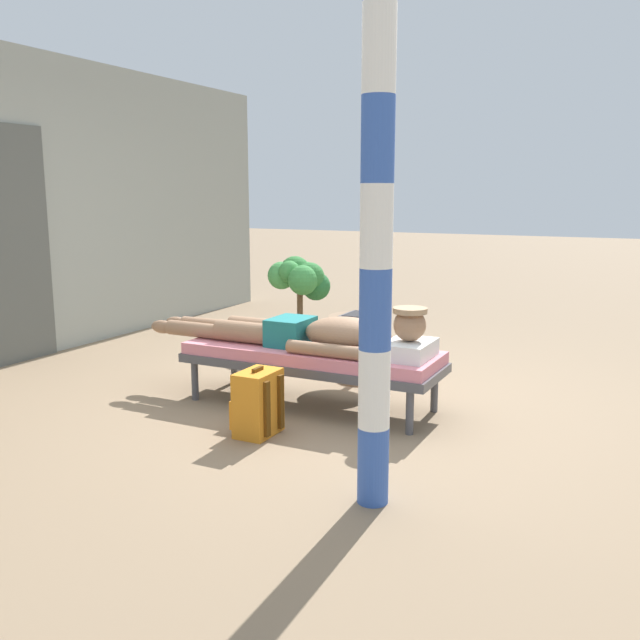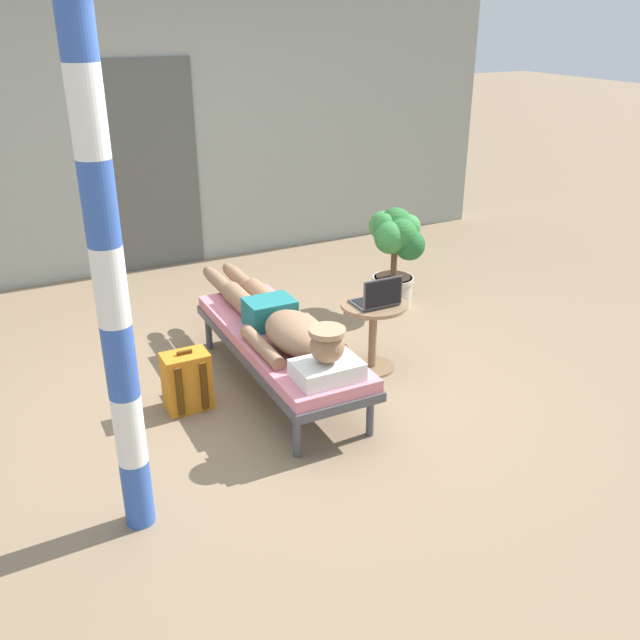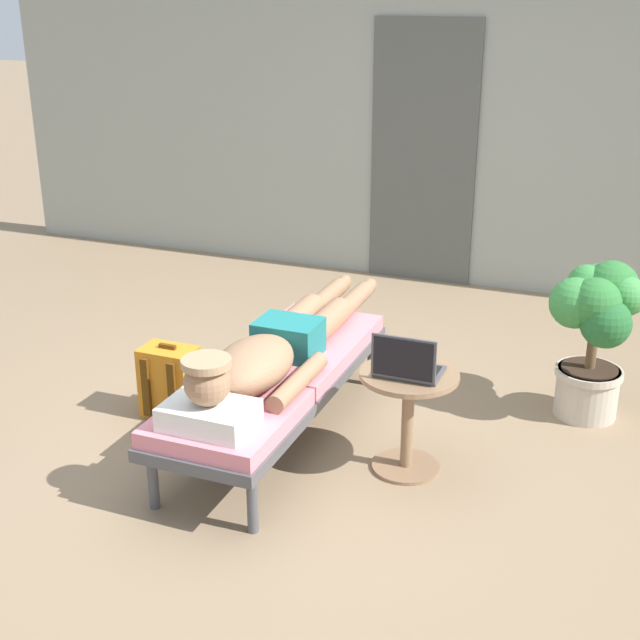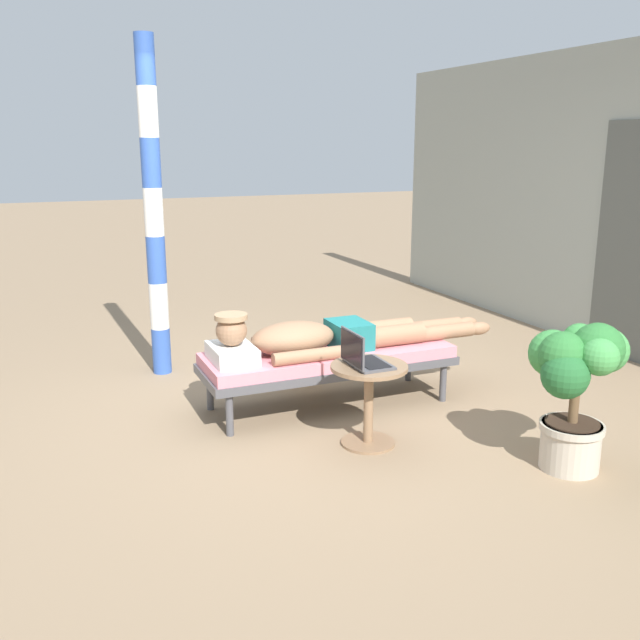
{
  "view_description": "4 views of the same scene",
  "coord_description": "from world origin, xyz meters",
  "px_view_note": "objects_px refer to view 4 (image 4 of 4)",
  "views": [
    {
      "loc": [
        -4.26,
        -2.05,
        1.47
      ],
      "look_at": [
        -0.15,
        -0.0,
        0.62
      ],
      "focal_mm": 38.77,
      "sensor_mm": 36.0,
      "label": 1
    },
    {
      "loc": [
        -1.84,
        -3.91,
        2.46
      ],
      "look_at": [
        0.08,
        -0.13,
        0.56
      ],
      "focal_mm": 39.23,
      "sensor_mm": 36.0,
      "label": 2
    },
    {
      "loc": [
        1.59,
        -3.59,
        2.24
      ],
      "look_at": [
        0.07,
        0.19,
        0.66
      ],
      "focal_mm": 48.24,
      "sensor_mm": 36.0,
      "label": 3
    },
    {
      "loc": [
        4.29,
        -1.87,
        1.86
      ],
      "look_at": [
        -0.24,
        0.06,
        0.61
      ],
      "focal_mm": 39.63,
      "sensor_mm": 36.0,
      "label": 4
    }
  ],
  "objects_px": {
    "backpack": "(299,354)",
    "potted_plant": "(577,377)",
    "side_table": "(369,391)",
    "laptop": "(362,357)",
    "person_reclining": "(323,337)",
    "lounge_chair": "(328,360)",
    "porch_post": "(154,212)"
  },
  "relations": [
    {
      "from": "lounge_chair",
      "to": "backpack",
      "type": "height_order",
      "value": "backpack"
    },
    {
      "from": "person_reclining",
      "to": "laptop",
      "type": "height_order",
      "value": "laptop"
    },
    {
      "from": "porch_post",
      "to": "laptop",
      "type": "bearing_deg",
      "value": 23.96
    },
    {
      "from": "side_table",
      "to": "person_reclining",
      "type": "bearing_deg",
      "value": 179.6
    },
    {
      "from": "lounge_chair",
      "to": "person_reclining",
      "type": "height_order",
      "value": "person_reclining"
    },
    {
      "from": "lounge_chair",
      "to": "laptop",
      "type": "xyz_separation_m",
      "value": [
        0.72,
        -0.1,
        0.24
      ]
    },
    {
      "from": "person_reclining",
      "to": "backpack",
      "type": "relative_size",
      "value": 5.12
    },
    {
      "from": "potted_plant",
      "to": "side_table",
      "type": "bearing_deg",
      "value": -129.81
    },
    {
      "from": "lounge_chair",
      "to": "person_reclining",
      "type": "distance_m",
      "value": 0.18
    },
    {
      "from": "lounge_chair",
      "to": "laptop",
      "type": "bearing_deg",
      "value": -7.55
    },
    {
      "from": "lounge_chair",
      "to": "person_reclining",
      "type": "relative_size",
      "value": 0.84
    },
    {
      "from": "person_reclining",
      "to": "side_table",
      "type": "bearing_deg",
      "value": -0.4
    },
    {
      "from": "side_table",
      "to": "laptop",
      "type": "relative_size",
      "value": 1.69
    },
    {
      "from": "side_table",
      "to": "laptop",
      "type": "xyz_separation_m",
      "value": [
        0.0,
        -0.05,
        0.23
      ]
    },
    {
      "from": "side_table",
      "to": "potted_plant",
      "type": "relative_size",
      "value": 0.59
    },
    {
      "from": "side_table",
      "to": "porch_post",
      "type": "height_order",
      "value": "porch_post"
    },
    {
      "from": "person_reclining",
      "to": "laptop",
      "type": "relative_size",
      "value": 7.0
    },
    {
      "from": "backpack",
      "to": "potted_plant",
      "type": "bearing_deg",
      "value": 21.52
    },
    {
      "from": "lounge_chair",
      "to": "side_table",
      "type": "bearing_deg",
      "value": -3.52
    },
    {
      "from": "side_table",
      "to": "porch_post",
      "type": "distance_m",
      "value": 2.37
    },
    {
      "from": "lounge_chair",
      "to": "potted_plant",
      "type": "xyz_separation_m",
      "value": [
        1.49,
        0.88,
        0.22
      ]
    },
    {
      "from": "person_reclining",
      "to": "side_table",
      "type": "relative_size",
      "value": 4.15
    },
    {
      "from": "side_table",
      "to": "lounge_chair",
      "type": "bearing_deg",
      "value": 176.48
    },
    {
      "from": "backpack",
      "to": "potted_plant",
      "type": "relative_size",
      "value": 0.48
    },
    {
      "from": "person_reclining",
      "to": "potted_plant",
      "type": "distance_m",
      "value": 1.76
    },
    {
      "from": "side_table",
      "to": "potted_plant",
      "type": "xyz_separation_m",
      "value": [
        0.77,
        0.93,
        0.21
      ]
    },
    {
      "from": "potted_plant",
      "to": "porch_post",
      "type": "bearing_deg",
      "value": -145.9
    },
    {
      "from": "side_table",
      "to": "laptop",
      "type": "bearing_deg",
      "value": -90.0
    },
    {
      "from": "person_reclining",
      "to": "porch_post",
      "type": "relative_size",
      "value": 0.82
    },
    {
      "from": "person_reclining",
      "to": "backpack",
      "type": "distance_m",
      "value": 0.74
    },
    {
      "from": "laptop",
      "to": "potted_plant",
      "type": "distance_m",
      "value": 1.24
    },
    {
      "from": "laptop",
      "to": "backpack",
      "type": "bearing_deg",
      "value": 174.81
    }
  ]
}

